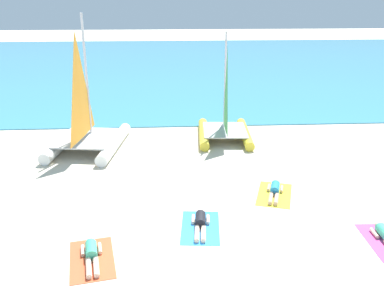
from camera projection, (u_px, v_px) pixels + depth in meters
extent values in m
plane|color=beige|center=(186.00, 132.00, 20.88)|extent=(120.00, 120.00, 0.00)
cube|color=teal|center=(175.00, 64.00, 40.40)|extent=(120.00, 40.00, 0.05)
cylinder|color=white|center=(64.00, 142.00, 18.74)|extent=(1.08, 4.37, 0.50)
cylinder|color=white|center=(115.00, 143.00, 18.58)|extent=(1.08, 4.37, 0.50)
cube|color=silver|center=(87.00, 138.00, 18.37)|extent=(2.63, 3.06, 0.06)
cylinder|color=silver|center=(86.00, 76.00, 18.09)|extent=(0.10, 0.10, 5.17)
pyramid|color=orange|center=(79.00, 85.00, 17.18)|extent=(0.37, 2.26, 4.34)
cylinder|color=yellow|center=(204.00, 134.00, 19.93)|extent=(0.65, 3.72, 0.42)
cylinder|color=yellow|center=(245.00, 134.00, 19.93)|extent=(0.65, 3.72, 0.42)
cube|color=silver|center=(225.00, 130.00, 19.68)|extent=(2.08, 2.48, 0.05)
cylinder|color=silver|center=(225.00, 81.00, 19.45)|extent=(0.09, 0.09, 4.40)
pyramid|color=#4CA54C|center=(226.00, 88.00, 18.67)|extent=(0.17, 1.94, 3.70)
cube|color=#EA5933|center=(92.00, 259.00, 10.93)|extent=(1.44, 2.08, 0.01)
cylinder|color=#3FB28C|center=(91.00, 250.00, 11.06)|extent=(0.41, 0.67, 0.30)
sphere|color=beige|center=(91.00, 241.00, 11.43)|extent=(0.22, 0.22, 0.22)
cylinder|color=beige|center=(89.00, 268.00, 10.47)|extent=(0.29, 0.79, 0.14)
cylinder|color=beige|center=(96.00, 266.00, 10.51)|extent=(0.29, 0.79, 0.14)
cylinder|color=beige|center=(83.00, 251.00, 11.18)|extent=(0.18, 0.46, 0.10)
cylinder|color=beige|center=(100.00, 248.00, 11.28)|extent=(0.18, 0.46, 0.10)
cube|color=#338CD8|center=(200.00, 227.00, 12.40)|extent=(1.27, 1.99, 0.01)
cylinder|color=black|center=(200.00, 219.00, 12.54)|extent=(0.36, 0.65, 0.30)
sphere|color=beige|center=(201.00, 212.00, 12.92)|extent=(0.22, 0.22, 0.22)
cylinder|color=beige|center=(197.00, 233.00, 11.95)|extent=(0.21, 0.79, 0.14)
cylinder|color=beige|center=(203.00, 233.00, 11.95)|extent=(0.21, 0.79, 0.14)
cylinder|color=beige|center=(193.00, 219.00, 12.72)|extent=(0.14, 0.46, 0.10)
cylinder|color=beige|center=(208.00, 219.00, 12.71)|extent=(0.14, 0.46, 0.10)
cube|color=yellow|center=(274.00, 194.00, 14.42)|extent=(1.62, 2.14, 0.01)
cylinder|color=#268CCC|center=(275.00, 188.00, 14.55)|extent=(0.47, 0.68, 0.30)
sphere|color=#D8AD84|center=(276.00, 183.00, 14.92)|extent=(0.22, 0.22, 0.22)
cylinder|color=#D8AD84|center=(271.00, 198.00, 14.00)|extent=(0.37, 0.79, 0.14)
cylinder|color=#D8AD84|center=(276.00, 199.00, 13.96)|extent=(0.37, 0.79, 0.14)
cylinder|color=#D8AD84|center=(269.00, 188.00, 14.77)|extent=(0.23, 0.46, 0.10)
cylinder|color=#D8AD84|center=(282.00, 189.00, 14.67)|extent=(0.23, 0.46, 0.10)
sphere|color=beige|center=(379.00, 225.00, 12.20)|extent=(0.22, 0.22, 0.22)
cylinder|color=beige|center=(374.00, 233.00, 11.99)|extent=(0.12, 0.45, 0.10)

